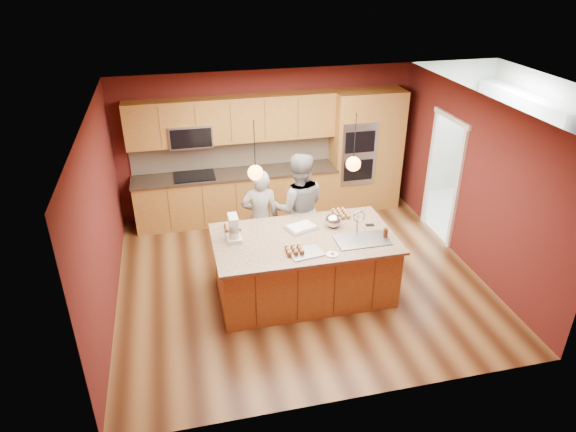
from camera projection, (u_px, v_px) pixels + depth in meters
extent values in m
plane|color=#462511|center=(299.00, 277.00, 8.03)|extent=(5.50, 5.50, 0.00)
plane|color=silver|center=(301.00, 108.00, 6.78)|extent=(5.50, 5.50, 0.00)
plane|color=#551916|center=(267.00, 143.00, 9.56)|extent=(5.50, 0.00, 5.50)
plane|color=#551916|center=(360.00, 303.00, 5.25)|extent=(5.50, 0.00, 5.50)
plane|color=#551916|center=(101.00, 220.00, 6.85)|extent=(0.00, 5.00, 5.00)
plane|color=#551916|center=(472.00, 182.00, 7.96)|extent=(0.00, 5.00, 5.00)
cube|color=#945B24|center=(237.00, 197.00, 9.59)|extent=(3.70, 0.60, 0.90)
cube|color=black|center=(236.00, 174.00, 9.37)|extent=(3.74, 0.64, 0.04)
cube|color=beige|center=(233.00, 152.00, 9.48)|extent=(3.70, 0.03, 0.56)
cube|color=#945B24|center=(232.00, 119.00, 9.02)|extent=(3.70, 0.36, 0.80)
cube|color=black|center=(194.00, 176.00, 9.19)|extent=(0.72, 0.52, 0.03)
cube|color=#A1A2A8|center=(190.00, 135.00, 8.96)|extent=(0.76, 0.40, 0.40)
cube|color=#945B24|center=(353.00, 152.00, 9.72)|extent=(0.80, 0.60, 2.30)
cube|color=#A1A2A8|center=(359.00, 155.00, 9.44)|extent=(0.66, 0.04, 1.20)
cube|color=#945B24|center=(385.00, 149.00, 9.85)|extent=(0.50, 0.60, 2.30)
plane|color=beige|center=(469.00, 218.00, 9.80)|extent=(2.60, 2.60, 0.00)
plane|color=beige|center=(525.00, 147.00, 9.35)|extent=(0.00, 2.70, 2.70)
cube|color=white|center=(523.00, 116.00, 9.04)|extent=(0.35, 2.40, 0.75)
cylinder|color=black|center=(255.00, 147.00, 6.46)|extent=(0.01, 0.01, 0.70)
sphere|color=orange|center=(255.00, 173.00, 6.63)|extent=(0.20, 0.20, 0.20)
cylinder|color=black|center=(355.00, 139.00, 6.73)|extent=(0.01, 0.01, 0.70)
sphere|color=orange|center=(353.00, 164.00, 6.89)|extent=(0.20, 0.20, 0.20)
cube|color=#945B24|center=(304.00, 267.00, 7.48)|extent=(2.47, 1.34, 0.91)
cube|color=tan|center=(304.00, 239.00, 7.26)|extent=(2.57, 1.44, 0.04)
cube|color=#A1A2A8|center=(362.00, 245.00, 7.22)|extent=(0.74, 0.43, 0.18)
imported|color=black|center=(260.00, 218.00, 8.05)|extent=(0.63, 0.44, 1.63)
imported|color=gray|center=(298.00, 208.00, 8.13)|extent=(0.98, 0.82, 1.83)
cube|color=silver|center=(234.00, 238.00, 7.17)|extent=(0.20, 0.26, 0.06)
cube|color=silver|center=(233.00, 225.00, 7.19)|extent=(0.10, 0.08, 0.25)
cube|color=silver|center=(233.00, 219.00, 7.05)|extent=(0.13, 0.26, 0.10)
cylinder|color=silver|center=(234.00, 235.00, 7.10)|extent=(0.15, 0.15, 0.14)
cube|color=silver|center=(301.00, 228.00, 7.47)|extent=(0.51, 0.44, 0.03)
cube|color=white|center=(301.00, 226.00, 7.46)|extent=(0.44, 0.37, 0.02)
cube|color=#A1A2A8|center=(306.00, 253.00, 6.87)|extent=(0.48, 0.38, 0.02)
ellipsoid|color=silver|center=(333.00, 221.00, 7.49)|extent=(0.24, 0.24, 0.21)
cylinder|color=white|center=(332.00, 254.00, 6.83)|extent=(0.16, 0.16, 0.01)
cylinder|color=#3D1B0D|center=(385.00, 233.00, 7.22)|extent=(0.07, 0.07, 0.13)
cube|color=black|center=(370.00, 225.00, 7.56)|extent=(0.13, 0.08, 0.01)
cube|color=silver|center=(509.00, 202.00, 9.40)|extent=(0.56, 0.58, 0.89)
cube|color=silver|center=(491.00, 187.00, 9.95)|extent=(0.61, 0.63, 0.91)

